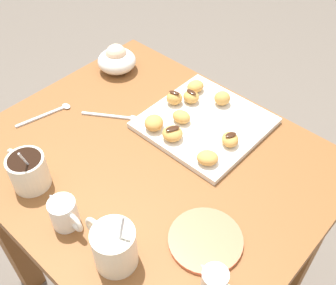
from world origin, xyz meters
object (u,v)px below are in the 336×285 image
cream_pitcher_white (63,212)px  coffee_mug_cream_left (114,246)px  beignet_1 (230,139)px  beignet_8 (191,97)px  beignet_0 (174,98)px  pastry_plate_square (205,123)px  saucer_coral_left (206,240)px  ice_cream_bowl (117,59)px  beignet_7 (173,134)px  dining_table (152,196)px  beignet_4 (195,86)px  chocolate_sauce_pitcher (215,281)px  beignet_6 (208,158)px  beignet_2 (181,117)px  beignet_3 (154,123)px  beignet_5 (222,98)px  coffee_mug_cream_right (28,170)px

cream_pitcher_white → coffee_mug_cream_left: bearing=-174.7°
beignet_1 → cream_pitcher_white: bearing=73.2°
coffee_mug_cream_left → beignet_8: bearing=-67.0°
coffee_mug_cream_left → beignet_0: 0.49m
pastry_plate_square → saucer_coral_left: size_ratio=1.88×
ice_cream_bowl → beignet_7: (-0.35, 0.12, -0.01)m
beignet_0 → pastry_plate_square: bearing=-179.3°
dining_table → saucer_coral_left: size_ratio=5.43×
cream_pitcher_white → beignet_4: (0.08, -0.53, -0.01)m
pastry_plate_square → cream_pitcher_white: 0.45m
chocolate_sauce_pitcher → saucer_coral_left: (0.08, -0.07, -0.03)m
beignet_0 → ice_cream_bowl: bearing=-3.4°
beignet_6 → saucer_coral_left: bearing=127.9°
pastry_plate_square → beignet_4: (0.10, -0.08, 0.02)m
dining_table → beignet_4: size_ratio=16.95×
beignet_8 → dining_table: bearing=103.8°
ice_cream_bowl → beignet_2: (-0.32, 0.06, -0.01)m
beignet_2 → beignet_7: (-0.03, 0.06, 0.00)m
pastry_plate_square → saucer_coral_left: 0.36m
ice_cream_bowl → beignet_6: size_ratio=2.28×
chocolate_sauce_pitcher → beignet_8: (0.39, -0.39, 0.00)m
beignet_4 → beignet_3: bearing=96.0°
beignet_0 → coffee_mug_cream_left: bearing=117.9°
dining_table → cream_pitcher_white: size_ratio=8.29×
beignet_5 → coffee_mug_cream_left: bearing=103.9°
beignet_8 → pastry_plate_square: bearing=155.7°
beignet_1 → beignet_3: size_ratio=0.92×
dining_table → beignet_5: beignet_5 is taller
ice_cream_bowl → dining_table: bearing=149.3°
cream_pitcher_white → chocolate_sauce_pitcher: (-0.33, -0.10, -0.01)m
beignet_2 → beignet_3: bearing=62.2°
beignet_6 → beignet_3: bearing=0.1°
cream_pitcher_white → beignet_4: 0.54m
dining_table → coffee_mug_cream_left: size_ratio=5.63×
coffee_mug_cream_left → ice_cream_bowl: size_ratio=1.29×
dining_table → ice_cream_bowl: (0.34, -0.20, 0.20)m
cream_pitcher_white → beignet_3: bearing=-80.8°
coffee_mug_cream_right → beignet_8: 0.48m
beignet_2 → beignet_6: (-0.14, 0.07, -0.00)m
beignet_3 → beignet_7: 0.06m
coffee_mug_cream_left → chocolate_sauce_pitcher: 0.21m
coffee_mug_cream_right → ice_cream_bowl: (0.19, -0.45, -0.01)m
coffee_mug_cream_left → chocolate_sauce_pitcher: bearing=-154.7°
saucer_coral_left → beignet_4: 0.49m
beignet_7 → coffee_mug_cream_left: bearing=113.2°
pastry_plate_square → beignet_2: (0.05, 0.04, 0.02)m
beignet_6 → beignet_8: 0.23m
coffee_mug_cream_right → beignet_6: size_ratio=2.53×
saucer_coral_left → beignet_0: (0.34, -0.28, 0.03)m
coffee_mug_cream_left → beignet_4: (0.22, -0.52, -0.02)m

